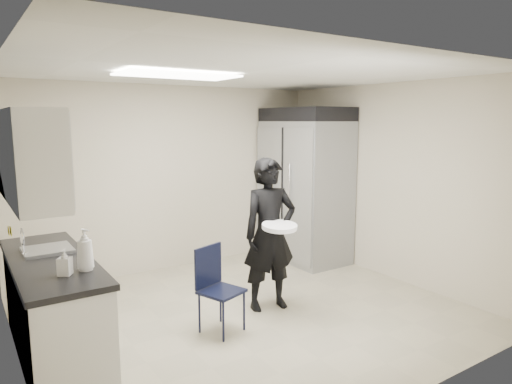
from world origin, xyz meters
TOP-DOWN VIEW (x-y plane):
  - floor at (0.00, 0.00)m, footprint 4.50×4.50m
  - ceiling at (0.00, 0.00)m, footprint 4.50×4.50m
  - back_wall at (0.00, 2.00)m, footprint 4.50×0.00m
  - left_wall at (-2.25, 0.00)m, footprint 0.00×4.00m
  - right_wall at (2.25, 0.00)m, footprint 0.00×4.00m
  - ceiling_panel at (-0.60, 0.40)m, footprint 1.20×0.60m
  - lower_counter at (-1.95, 0.20)m, footprint 0.60×1.90m
  - countertop at (-1.95, 0.20)m, footprint 0.64×1.95m
  - sink at (-1.93, 0.45)m, footprint 0.42×0.40m
  - faucet at (-2.13, 0.45)m, footprint 0.02×0.02m
  - upper_cabinets at (-2.08, 0.20)m, footprint 0.35×1.80m
  - towel_dispenser at (-2.14, 1.35)m, footprint 0.22×0.30m
  - notice_sticker_left at (-2.24, 0.10)m, footprint 0.00×0.12m
  - notice_sticker_right at (-2.24, 0.30)m, footprint 0.00×0.12m
  - commercial_fridge at (1.83, 1.27)m, footprint 0.80×1.35m
  - fridge_compressor at (1.83, 1.27)m, footprint 0.80×1.35m
  - folding_chair at (-0.46, -0.21)m, footprint 0.48×0.48m
  - man_tuxedo at (0.29, 0.02)m, footprint 0.69×0.53m
  - bucket_lid at (0.25, -0.23)m, footprint 0.44×0.44m
  - soap_bottle_a at (-1.76, -0.30)m, footprint 0.17×0.17m
  - soap_bottle_b at (-1.93, -0.33)m, footprint 0.13×0.13m

SIDE VIEW (x-z plane):
  - floor at x=0.00m, z-range 0.00..0.00m
  - folding_chair at x=-0.46m, z-range 0.00..0.84m
  - lower_counter at x=-1.95m, z-range 0.00..0.86m
  - man_tuxedo at x=0.29m, z-range 0.00..1.71m
  - sink at x=-1.93m, z-range 0.80..0.94m
  - countertop at x=-1.95m, z-range 0.86..0.91m
  - bucket_lid at x=0.25m, z-range 0.97..1.02m
  - soap_bottle_b at x=-1.93m, z-range 0.91..1.12m
  - faucet at x=-2.13m, z-range 0.90..1.14m
  - commercial_fridge at x=1.83m, z-range 0.00..2.10m
  - soap_bottle_a at x=-1.76m, z-range 0.91..1.25m
  - notice_sticker_right at x=-2.24m, z-range 1.15..1.21m
  - notice_sticker_left at x=-2.24m, z-range 1.19..1.25m
  - back_wall at x=0.00m, z-range -0.95..3.55m
  - left_wall at x=-2.25m, z-range -0.70..3.30m
  - right_wall at x=2.25m, z-range -0.70..3.30m
  - towel_dispenser at x=-2.14m, z-range 1.45..1.80m
  - upper_cabinets at x=-2.08m, z-range 1.45..2.20m
  - fridge_compressor at x=1.83m, z-range 2.10..2.30m
  - ceiling_panel at x=-0.60m, z-range 2.56..2.58m
  - ceiling at x=0.00m, z-range 2.60..2.60m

